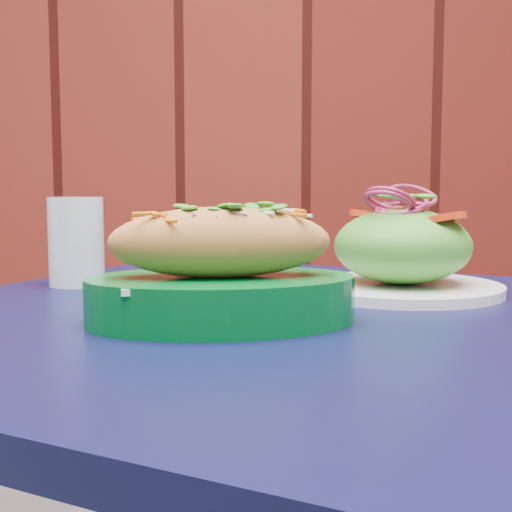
{
  "coord_description": "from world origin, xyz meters",
  "views": [
    {
      "loc": [
        0.01,
        0.74,
        0.89
      ],
      "look_at": [
        -0.05,
        1.46,
        0.81
      ],
      "focal_mm": 50.0,
      "sensor_mm": 36.0,
      "label": 1
    }
  ],
  "objects": [
    {
      "name": "banh_mi_basket",
      "position": [
        -0.08,
        1.41,
        0.8
      ],
      "size": [
        0.29,
        0.22,
        0.12
      ],
      "rotation": [
        0.0,
        0.0,
        0.22
      ],
      "color": "#015B1F",
      "rests_on": "cafe_table"
    },
    {
      "name": "salad_plate",
      "position": [
        0.12,
        1.61,
        0.8
      ],
      "size": [
        0.24,
        0.24,
        0.13
      ],
      "rotation": [
        0.0,
        0.0,
        -0.33
      ],
      "color": "white",
      "rests_on": "cafe_table"
    },
    {
      "name": "cafe_table",
      "position": [
        -0.03,
        1.48,
        0.66
      ],
      "size": [
        1.05,
        1.05,
        0.75
      ],
      "rotation": [
        0.0,
        0.0,
        -0.41
      ],
      "color": "black",
      "rests_on": "ground"
    },
    {
      "name": "water_glass",
      "position": [
        -0.29,
        1.64,
        0.81
      ],
      "size": [
        0.07,
        0.07,
        0.12
      ],
      "primitive_type": "cylinder",
      "color": "silver",
      "rests_on": "cafe_table"
    },
    {
      "name": "brick_wall",
      "position": [
        0.0,
        2.97,
        1.4
      ],
      "size": [
        4.9,
        0.04,
        2.8
      ],
      "primitive_type": "cube",
      "color": "#53140F",
      "rests_on": "ground"
    }
  ]
}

